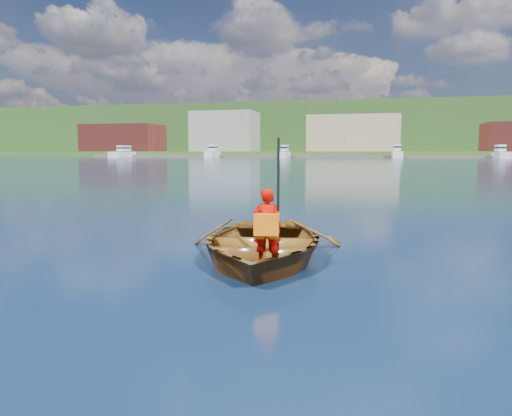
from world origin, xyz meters
TOP-DOWN VIEW (x-y plane):
  - ground at (0.00, 0.00)m, footprint 600.00×600.00m
  - rowboat at (-0.46, -0.24)m, footprint 3.27×4.22m
  - child_paddler at (-0.19, -1.11)m, footprint 0.43×0.38m
  - shoreline at (0.00, 236.61)m, footprint 400.00×140.00m
  - dock at (-11.52, 148.00)m, footprint 160.03×5.53m
  - waterfront_buildings at (-7.74, 165.00)m, footprint 202.00×16.00m
  - marina_yachts at (-5.20, 143.28)m, footprint 142.57×12.65m
  - hillside_trees at (-50.80, 237.44)m, footprint 270.46×89.19m

SIDE VIEW (x-z plane):
  - ground at x=0.00m, z-range 0.00..0.00m
  - rowboat at x=-0.46m, z-range -0.15..0.66m
  - dock at x=-11.52m, z-range 0.00..0.80m
  - child_paddler at x=-0.19m, z-range -0.24..1.55m
  - marina_yachts at x=-5.20m, z-range -0.75..3.63m
  - waterfront_buildings at x=-7.74m, z-range 0.74..14.74m
  - shoreline at x=0.00m, z-range -0.68..21.32m
  - hillside_trees at x=-50.80m, z-range 3.99..31.50m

